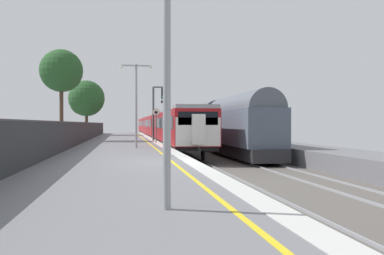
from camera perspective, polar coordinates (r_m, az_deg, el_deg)
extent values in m
cube|color=slate|center=(16.27, -10.32, -6.55)|extent=(6.40, 110.00, 1.00)
cube|color=silver|center=(16.42, -0.12, -4.70)|extent=(0.60, 110.00, 0.01)
cube|color=yellow|center=(16.32, -2.73, -4.74)|extent=(0.12, 110.00, 0.01)
cube|color=#56514C|center=(18.39, 18.19, -7.64)|extent=(11.00, 110.00, 0.20)
cube|color=gray|center=(16.72, 3.24, -7.94)|extent=(0.07, 110.00, 0.08)
cube|color=gray|center=(17.09, 7.99, -7.76)|extent=(0.07, 110.00, 0.08)
cube|color=gray|center=(18.01, 15.87, -7.35)|extent=(0.07, 110.00, 0.08)
cube|color=gray|center=(18.66, 19.89, -7.09)|extent=(0.07, 110.00, 0.08)
cube|color=maroon|center=(34.40, -2.10, 0.14)|extent=(2.80, 20.13, 2.30)
cube|color=black|center=(34.43, -2.10, -1.98)|extent=(2.64, 19.53, 0.25)
cube|color=gray|center=(34.41, -2.10, 2.25)|extent=(2.68, 20.13, 0.24)
cube|color=black|center=(34.25, -4.44, 0.64)|extent=(0.02, 18.53, 0.84)
cube|color=red|center=(29.24, -3.61, -0.13)|extent=(0.03, 1.10, 1.90)
cube|color=red|center=(39.27, -5.07, 0.04)|extent=(0.03, 1.10, 1.90)
cylinder|color=black|center=(26.97, -1.75, -3.73)|extent=(0.12, 0.84, 0.84)
cylinder|color=black|center=(27.21, 1.51, -3.69)|extent=(0.12, 0.84, 0.84)
cylinder|color=black|center=(41.79, -4.44, -2.22)|extent=(0.12, 0.84, 0.84)
cylinder|color=black|center=(41.95, -2.32, -2.21)|extent=(0.12, 0.84, 0.84)
cube|color=maroon|center=(55.03, -4.80, 0.28)|extent=(2.80, 20.13, 2.30)
cube|color=black|center=(55.05, -4.80, -1.05)|extent=(2.64, 19.53, 0.25)
cube|color=gray|center=(55.04, -4.80, 1.60)|extent=(2.68, 20.13, 0.24)
cube|color=black|center=(54.93, -6.27, 0.59)|extent=(0.02, 18.53, 0.84)
cube|color=red|center=(49.91, -5.97, 0.14)|extent=(0.03, 1.10, 1.90)
cube|color=red|center=(59.96, -6.53, 0.20)|extent=(0.03, 1.10, 1.90)
cylinder|color=black|center=(47.56, -5.03, -1.89)|extent=(0.12, 0.84, 0.84)
cylinder|color=black|center=(47.71, -3.16, -1.88)|extent=(0.12, 0.84, 0.84)
cylinder|color=black|center=(62.46, -6.05, -1.31)|extent=(0.12, 0.84, 0.84)
cylinder|color=black|center=(62.56, -4.63, -1.31)|extent=(0.12, 0.84, 0.84)
cube|color=maroon|center=(75.71, -6.03, 0.35)|extent=(2.80, 20.13, 2.30)
cube|color=black|center=(75.73, -6.03, -0.62)|extent=(2.64, 19.53, 0.25)
cube|color=gray|center=(75.72, -6.03, 1.31)|extent=(2.68, 20.13, 0.24)
cube|color=black|center=(75.64, -7.10, 0.57)|extent=(0.02, 18.53, 0.84)
cube|color=red|center=(70.62, -6.95, 0.25)|extent=(0.03, 1.10, 1.90)
cube|color=red|center=(80.67, -7.24, 0.29)|extent=(0.03, 1.10, 1.90)
cylinder|color=black|center=(68.24, -6.33, -1.16)|extent=(0.12, 0.84, 0.84)
cylinder|color=black|center=(68.34, -5.02, -1.16)|extent=(0.12, 0.84, 0.84)
cylinder|color=black|center=(83.15, -6.86, -0.86)|extent=(0.12, 0.84, 0.84)
cylinder|color=black|center=(83.23, -5.79, -0.86)|extent=(0.12, 0.84, 0.84)
cube|color=silver|center=(24.49, 0.84, -0.60)|extent=(2.70, 0.10, 1.70)
cube|color=black|center=(24.47, 0.85, 1.27)|extent=(2.40, 0.08, 0.80)
cube|color=silver|center=(24.35, 0.90, -0.26)|extent=(0.80, 0.24, 1.80)
cylinder|color=white|center=(24.30, -1.34, -2.38)|extent=(0.18, 0.06, 0.18)
cylinder|color=white|center=(24.64, 3.04, -2.34)|extent=(0.18, 0.06, 0.18)
cylinder|color=black|center=(24.24, 0.96, -2.98)|extent=(0.20, 0.35, 0.20)
cube|color=black|center=(55.04, -4.80, 1.86)|extent=(0.60, 0.90, 0.20)
cube|color=#232326|center=(30.14, 6.73, -3.05)|extent=(2.30, 12.83, 0.79)
cube|color=#4C5666|center=(30.09, 6.74, 0.01)|extent=(2.60, 12.03, 2.43)
cylinder|color=#515660|center=(30.10, 6.74, 2.33)|extent=(2.39, 11.63, 2.39)
cylinder|color=black|center=(25.71, 7.78, -3.95)|extent=(0.12, 0.84, 0.84)
cylinder|color=black|center=(26.21, 11.05, -3.87)|extent=(0.12, 0.84, 0.84)
cylinder|color=black|center=(34.23, 3.43, -2.83)|extent=(0.12, 0.84, 0.84)
cylinder|color=black|center=(34.61, 5.95, -2.79)|extent=(0.12, 0.84, 0.84)
cube|color=#232326|center=(43.39, 1.75, -1.95)|extent=(2.30, 12.83, 0.79)
cube|color=#4C5666|center=(43.35, 1.76, 0.17)|extent=(2.60, 12.03, 2.43)
cylinder|color=#515660|center=(43.36, 1.76, 1.78)|extent=(2.39, 11.63, 2.39)
cylinder|color=black|center=(38.92, 1.87, -2.42)|extent=(0.12, 0.84, 0.84)
cylinder|color=black|center=(39.25, 4.11, -2.40)|extent=(0.12, 0.84, 0.84)
cylinder|color=black|center=(47.61, -0.19, -1.88)|extent=(0.12, 0.84, 0.84)
cylinder|color=black|center=(47.88, 1.66, -1.87)|extent=(0.12, 0.84, 0.84)
cube|color=#232326|center=(56.83, -0.88, -1.37)|extent=(2.30, 12.83, 0.79)
cube|color=#4C5666|center=(56.80, -0.88, 0.26)|extent=(2.60, 12.03, 2.43)
cylinder|color=#515660|center=(56.80, -0.88, 1.48)|extent=(2.39, 11.63, 2.39)
cylinder|color=black|center=(52.35, -1.02, -1.67)|extent=(0.12, 0.84, 0.84)
cylinder|color=black|center=(52.60, 0.66, -1.66)|extent=(0.12, 0.84, 0.84)
cylinder|color=black|center=(61.10, -2.21, -1.35)|extent=(0.12, 0.84, 0.84)
cylinder|color=black|center=(61.31, -0.76, -1.35)|extent=(0.12, 0.84, 0.84)
cylinder|color=#47474C|center=(37.06, -5.34, 1.88)|extent=(0.18, 0.18, 4.76)
cube|color=#47474C|center=(37.22, -4.64, 5.54)|extent=(0.90, 0.12, 0.12)
cube|color=black|center=(37.21, -4.03, 4.70)|extent=(0.28, 0.20, 1.00)
cylinder|color=black|center=(37.12, -4.01, 5.20)|extent=(0.16, 0.04, 0.16)
cylinder|color=black|center=(37.10, -4.01, 4.71)|extent=(0.16, 0.04, 0.16)
cylinder|color=#19D83F|center=(37.07, -4.01, 4.22)|extent=(0.16, 0.04, 0.16)
cube|color=black|center=(37.17, -4.03, 3.54)|extent=(0.32, 0.16, 0.24)
cylinder|color=#59595B|center=(32.50, -4.95, -0.06)|extent=(0.08, 0.08, 2.34)
cylinder|color=black|center=(32.50, -4.96, 2.10)|extent=(0.59, 0.02, 0.59)
cylinder|color=silver|center=(32.49, -4.95, 2.10)|extent=(0.56, 0.02, 0.56)
cube|color=black|center=(32.48, -4.95, 2.10)|extent=(0.24, 0.01, 0.18)
cylinder|color=#93999E|center=(7.38, -3.48, 10.80)|extent=(0.14, 0.14, 5.64)
cylinder|color=#93999E|center=(26.05, -7.68, 2.95)|extent=(0.14, 0.14, 5.22)
cube|color=#93999E|center=(26.29, -6.69, 8.42)|extent=(0.90, 0.08, 0.08)
cylinder|color=silver|center=(26.31, -5.70, 8.24)|extent=(0.20, 0.20, 0.18)
cube|color=#93999E|center=(26.27, -8.68, 8.43)|extent=(0.90, 0.08, 0.08)
cylinder|color=silver|center=(26.26, -9.67, 8.25)|extent=(0.20, 0.20, 0.18)
cube|color=#282B2D|center=(16.48, -20.64, -1.94)|extent=(0.03, 99.00, 1.61)
cube|color=#38383D|center=(16.47, -20.65, 0.85)|extent=(0.06, 99.00, 0.06)
cylinder|color=#38383D|center=(16.48, -20.64, -1.94)|extent=(0.07, 0.07, 1.61)
cylinder|color=#38383D|center=(28.03, -15.93, -0.92)|extent=(0.07, 0.07, 1.61)
cylinder|color=#38383D|center=(39.66, -13.98, -0.50)|extent=(0.07, 0.07, 1.61)
cylinder|color=#38383D|center=(51.31, -12.91, -0.27)|extent=(0.07, 0.07, 1.61)
cylinder|color=#38383D|center=(62.98, -12.24, -0.12)|extent=(0.07, 0.07, 1.61)
cylinder|color=#473323|center=(56.15, -14.29, 0.79)|extent=(0.38, 0.38, 3.55)
sphere|color=#234C23|center=(56.25, -14.30, 3.91)|extent=(4.71, 4.71, 4.71)
sphere|color=#234C23|center=(56.03, -14.89, 3.32)|extent=(3.14, 3.14, 3.14)
cylinder|color=#473323|center=(38.28, -17.50, 2.10)|extent=(0.33, 0.33, 5.14)
sphere|color=#234C23|center=(38.55, -17.52, 7.45)|extent=(3.75, 3.75, 3.75)
sphere|color=#234C23|center=(38.68, -16.73, 6.73)|extent=(2.37, 2.37, 2.37)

